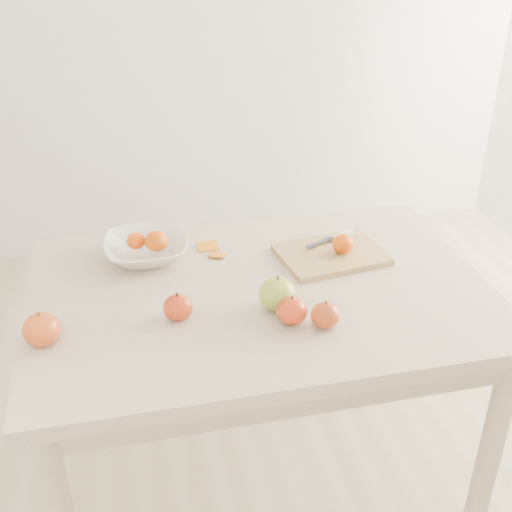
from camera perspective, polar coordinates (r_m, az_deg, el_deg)
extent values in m
plane|color=#C6B293|center=(2.18, 0.31, -19.85)|extent=(3.50, 3.50, 0.00)
cube|color=beige|center=(1.69, 0.38, -3.47)|extent=(1.20, 0.80, 0.04)
cylinder|color=#BCAA8E|center=(2.16, -16.04, -8.67)|extent=(0.06, 0.06, 0.71)
cylinder|color=#BCAA8E|center=(2.32, 11.51, -5.14)|extent=(0.06, 0.06, 0.71)
cylinder|color=#BCAA8E|center=(1.87, 19.97, -16.51)|extent=(0.06, 0.06, 0.71)
cube|color=tan|center=(1.83, 6.69, 0.14)|extent=(0.31, 0.25, 0.02)
ellipsoid|color=#CF4D07|center=(1.82, 7.75, 1.09)|extent=(0.06, 0.06, 0.05)
imported|color=white|center=(1.83, -9.74, 0.62)|extent=(0.24, 0.24, 0.06)
ellipsoid|color=#CD5307|center=(1.83, -10.61, 1.35)|extent=(0.05, 0.05, 0.05)
ellipsoid|color=#CE5B07|center=(1.81, -8.84, 1.33)|extent=(0.07, 0.07, 0.06)
cube|color=orange|center=(1.88, -4.29, 0.75)|extent=(0.06, 0.05, 0.01)
cube|color=orange|center=(1.83, -3.47, 0.00)|extent=(0.06, 0.05, 0.01)
cube|color=white|center=(1.91, 7.70, 1.83)|extent=(0.08, 0.05, 0.01)
cube|color=#383B40|center=(1.86, 5.66, 1.21)|extent=(0.09, 0.06, 0.00)
ellipsoid|color=olive|center=(1.58, 1.92, -3.40)|extent=(0.09, 0.09, 0.08)
ellipsoid|color=#A02012|center=(1.54, -18.53, -6.21)|extent=(0.09, 0.09, 0.08)
ellipsoid|color=#8E020C|center=(1.56, -6.96, -4.55)|extent=(0.07, 0.07, 0.06)
ellipsoid|color=maroon|center=(1.54, 3.20, -4.88)|extent=(0.07, 0.07, 0.07)
ellipsoid|color=maroon|center=(1.53, 6.18, -5.25)|extent=(0.07, 0.07, 0.06)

